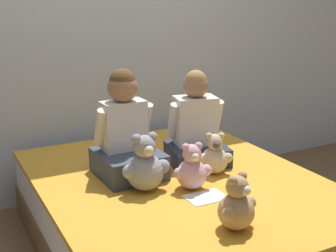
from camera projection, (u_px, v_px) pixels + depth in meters
name	position (u px, v px, depth m)	size (l,w,h in m)	color
ground_plane	(179.00, 250.00, 2.78)	(14.00, 14.00, 0.00)	brown
wall_behind_bed	(108.00, 24.00, 3.35)	(8.00, 0.06, 2.50)	silver
bed	(179.00, 216.00, 2.71)	(1.52, 1.88, 0.45)	brown
child_on_left	(126.00, 135.00, 2.67)	(0.36, 0.38, 0.62)	#384251
child_on_right	(196.00, 126.00, 2.88)	(0.40, 0.37, 0.57)	#282D47
teddy_bear_held_by_left_child	(145.00, 166.00, 2.48)	(0.27, 0.20, 0.32)	#939399
teddy_bear_held_by_right_child	(215.00, 156.00, 2.71)	(0.20, 0.16, 0.25)	#D1B78E
teddy_bear_between_children	(192.00, 170.00, 2.50)	(0.22, 0.16, 0.26)	#DBA3B2
teddy_bear_at_foot_of_bed	(237.00, 206.00, 2.07)	(0.21, 0.17, 0.26)	tan
sign_card	(206.00, 197.00, 2.42)	(0.21, 0.15, 0.00)	white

